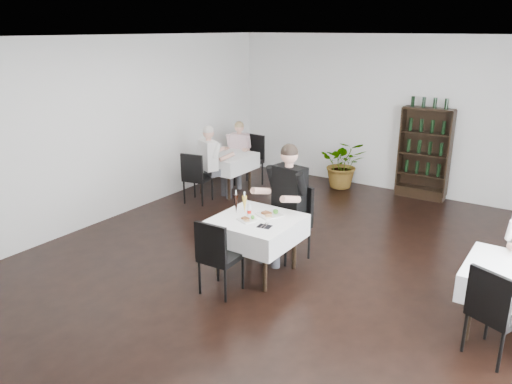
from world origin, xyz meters
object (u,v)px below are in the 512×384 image
at_px(wine_shelf, 424,154).
at_px(diner_main, 285,194).
at_px(main_table, 257,229).
at_px(potted_tree, 343,164).

distance_m(wine_shelf, diner_main, 3.82).
relative_size(main_table, diner_main, 0.63).
relative_size(potted_tree, diner_main, 0.61).
xyz_separation_m(wine_shelf, potted_tree, (-1.51, -0.23, -0.35)).
xyz_separation_m(wine_shelf, main_table, (-0.90, -4.31, -0.23)).
height_order(main_table, diner_main, diner_main).
relative_size(wine_shelf, diner_main, 1.07).
height_order(wine_shelf, potted_tree, wine_shelf).
bearing_deg(main_table, wine_shelf, 78.22).
distance_m(wine_shelf, main_table, 4.41).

